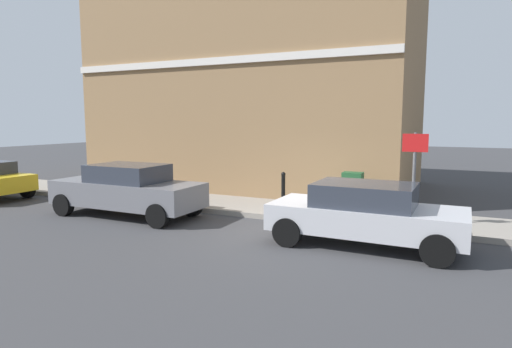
% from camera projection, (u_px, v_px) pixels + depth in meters
% --- Properties ---
extents(ground, '(80.00, 80.00, 0.00)m').
position_uv_depth(ground, '(296.00, 233.00, 10.55)').
color(ground, '#38383A').
extents(sidewalk, '(2.27, 30.00, 0.15)m').
position_uv_depth(sidewalk, '(154.00, 198.00, 14.95)').
color(sidewalk, gray).
rests_on(sidewalk, ground).
extents(corner_building, '(7.75, 12.33, 8.55)m').
position_uv_depth(corner_building, '(262.00, 84.00, 18.09)').
color(corner_building, olive).
rests_on(corner_building, ground).
extents(car_silver, '(1.85, 4.14, 1.39)m').
position_uv_depth(car_silver, '(365.00, 213.00, 9.36)').
color(car_silver, '#B7B7BC').
rests_on(car_silver, ground).
extents(car_grey, '(1.78, 4.49, 1.50)m').
position_uv_depth(car_grey, '(127.00, 189.00, 12.32)').
color(car_grey, slate).
rests_on(car_grey, ground).
extents(utility_cabinet, '(0.46, 0.61, 1.15)m').
position_uv_depth(utility_cabinet, '(352.00, 194.00, 12.08)').
color(utility_cabinet, '#1E4C28').
rests_on(utility_cabinet, sidewalk).
extents(bollard_near_cabinet, '(0.14, 0.14, 1.04)m').
position_uv_depth(bollard_near_cabinet, '(283.00, 188.00, 13.08)').
color(bollard_near_cabinet, black).
rests_on(bollard_near_cabinet, sidewalk).
extents(street_sign, '(0.08, 0.60, 2.30)m').
position_uv_depth(street_sign, '(414.00, 165.00, 10.48)').
color(street_sign, '#59595B').
rests_on(street_sign, sidewalk).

